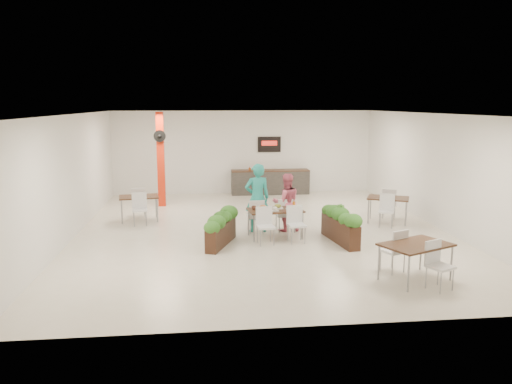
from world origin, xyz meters
TOP-DOWN VIEW (x-y plane):
  - ground at (0.00, 0.00)m, footprint 12.00×12.00m
  - room_shell at (0.00, 0.00)m, footprint 10.10×12.10m
  - red_column at (-3.00, 3.79)m, footprint 0.40×0.41m
  - service_counter at (1.00, 5.65)m, footprint 3.00×0.64m
  - main_table at (0.25, -0.68)m, footprint 1.48×1.74m
  - diner_man at (-0.14, -0.02)m, footprint 0.73×0.52m
  - diner_woman at (0.66, -0.02)m, footprint 0.84×0.69m
  - planter_left at (-1.18, -1.24)m, footprint 0.87×1.67m
  - planter_right at (1.83, -1.30)m, footprint 0.61×1.86m
  - side_table_a at (-3.51, 1.64)m, footprint 1.24×1.66m
  - side_table_b at (3.82, 0.63)m, footprint 1.39×1.65m
  - side_table_c at (2.55, -4.17)m, footprint 1.58×1.65m

SIDE VIEW (x-z plane):
  - ground at x=0.00m, z-range 0.00..0.00m
  - planter_left at x=-1.18m, z-range 0.04..0.94m
  - service_counter at x=1.00m, z-range -0.61..1.59m
  - planter_right at x=1.83m, z-range 0.00..0.98m
  - side_table_a at x=-3.51m, z-range 0.16..1.09m
  - side_table_b at x=3.82m, z-range 0.17..1.09m
  - main_table at x=0.25m, z-range 0.17..1.10m
  - side_table_c at x=2.55m, z-range 0.17..1.10m
  - diner_woman at x=0.66m, z-range 0.00..1.60m
  - diner_man at x=-0.14m, z-range 0.00..1.88m
  - red_column at x=-3.00m, z-range 0.04..3.24m
  - room_shell at x=0.00m, z-range 0.40..3.62m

